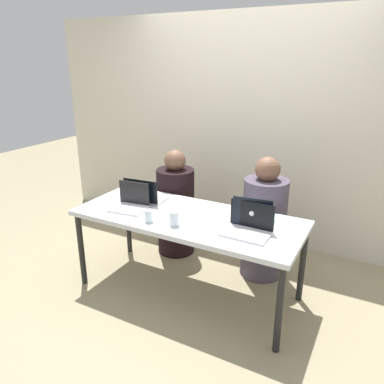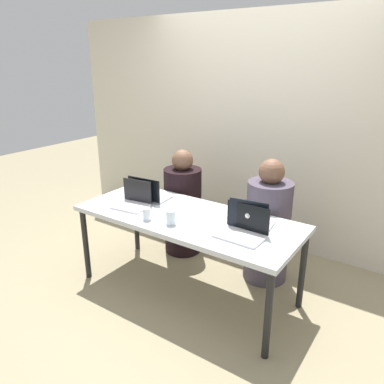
# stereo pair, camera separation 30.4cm
# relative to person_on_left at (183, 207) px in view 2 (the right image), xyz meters

# --- Properties ---
(ground_plane) EXTENTS (12.00, 12.00, 0.00)m
(ground_plane) POSITION_rel_person_on_left_xyz_m (0.46, -0.59, -0.48)
(ground_plane) COLOR gray
(back_wall) EXTENTS (4.86, 0.10, 2.37)m
(back_wall) POSITION_rel_person_on_left_xyz_m (0.46, 0.72, 0.70)
(back_wall) COLOR beige
(back_wall) RESTS_ON ground
(desk) EXTENTS (1.87, 0.77, 0.71)m
(desk) POSITION_rel_person_on_left_xyz_m (0.46, -0.59, 0.18)
(desk) COLOR silver
(desk) RESTS_ON ground
(person_on_left) EXTENTS (0.38, 0.38, 1.09)m
(person_on_left) POSITION_rel_person_on_left_xyz_m (0.00, 0.00, 0.00)
(person_on_left) COLOR black
(person_on_left) RESTS_ON ground
(person_on_right) EXTENTS (0.45, 0.45, 1.13)m
(person_on_right) POSITION_rel_person_on_left_xyz_m (0.93, 0.00, 0.02)
(person_on_right) COLOR #4A4150
(person_on_right) RESTS_ON ground
(laptop_front_left) EXTENTS (0.31, 0.27, 0.22)m
(laptop_front_left) POSITION_rel_person_on_left_xyz_m (-0.04, -0.68, 0.28)
(laptop_front_left) COLOR silver
(laptop_front_left) RESTS_ON desk
(laptop_front_right) EXTENTS (0.35, 0.26, 0.22)m
(laptop_front_right) POSITION_rel_person_on_left_xyz_m (1.01, -0.66, 0.28)
(laptop_front_right) COLOR silver
(laptop_front_right) RESTS_ON desk
(laptop_back_right) EXTENTS (0.33, 0.30, 0.24)m
(laptop_back_right) POSITION_rel_person_on_left_xyz_m (0.99, -0.49, 0.29)
(laptop_back_right) COLOR silver
(laptop_back_right) RESTS_ON desk
(laptop_back_left) EXTENTS (0.35, 0.27, 0.22)m
(laptop_back_left) POSITION_rel_person_on_left_xyz_m (-0.03, -0.48, 0.28)
(laptop_back_left) COLOR silver
(laptop_back_left) RESTS_ON desk
(water_glass_left) EXTENTS (0.06, 0.06, 0.10)m
(water_glass_left) POSITION_rel_person_on_left_xyz_m (0.25, -0.84, 0.27)
(water_glass_left) COLOR silver
(water_glass_left) RESTS_ON desk
(water_glass_center) EXTENTS (0.08, 0.08, 0.11)m
(water_glass_center) POSITION_rel_person_on_left_xyz_m (0.47, -0.80, 0.28)
(water_glass_center) COLOR silver
(water_glass_center) RESTS_ON desk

